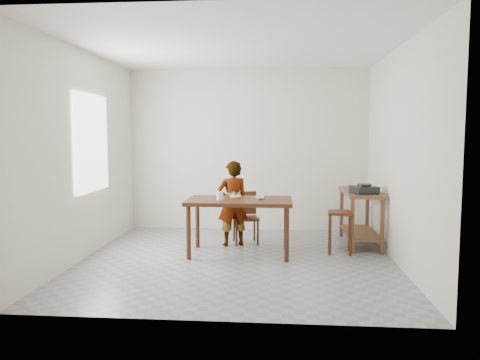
# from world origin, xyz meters

# --- Properties ---
(floor) EXTENTS (4.00, 4.00, 0.04)m
(floor) POSITION_xyz_m (0.00, 0.00, -0.02)
(floor) COLOR gray
(floor) RESTS_ON ground
(ceiling) EXTENTS (4.00, 4.00, 0.04)m
(ceiling) POSITION_xyz_m (0.00, 0.00, 2.72)
(ceiling) COLOR white
(ceiling) RESTS_ON wall_back
(wall_back) EXTENTS (4.00, 0.04, 2.70)m
(wall_back) POSITION_xyz_m (0.00, 2.02, 1.35)
(wall_back) COLOR beige
(wall_back) RESTS_ON ground
(wall_front) EXTENTS (4.00, 0.04, 2.70)m
(wall_front) POSITION_xyz_m (0.00, -2.02, 1.35)
(wall_front) COLOR beige
(wall_front) RESTS_ON ground
(wall_left) EXTENTS (0.04, 4.00, 2.70)m
(wall_left) POSITION_xyz_m (-2.02, 0.00, 1.35)
(wall_left) COLOR beige
(wall_left) RESTS_ON ground
(wall_right) EXTENTS (0.04, 4.00, 2.70)m
(wall_right) POSITION_xyz_m (2.02, 0.00, 1.35)
(wall_right) COLOR beige
(wall_right) RESTS_ON ground
(window_pane) EXTENTS (0.02, 1.10, 1.30)m
(window_pane) POSITION_xyz_m (-1.97, 0.20, 1.50)
(window_pane) COLOR white
(window_pane) RESTS_ON wall_left
(dining_table) EXTENTS (1.40, 0.80, 0.75)m
(dining_table) POSITION_xyz_m (0.00, 0.30, 0.38)
(dining_table) COLOR #3D1E10
(dining_table) RESTS_ON floor
(prep_counter) EXTENTS (0.50, 1.20, 0.80)m
(prep_counter) POSITION_xyz_m (1.72, 1.00, 0.40)
(prep_counter) COLOR brown
(prep_counter) RESTS_ON floor
(child) EXTENTS (0.52, 0.43, 1.24)m
(child) POSITION_xyz_m (-0.14, 0.80, 0.62)
(child) COLOR white
(child) RESTS_ON floor
(dining_chair) EXTENTS (0.43, 0.43, 0.76)m
(dining_chair) POSITION_xyz_m (0.04, 0.95, 0.38)
(dining_chair) COLOR #3D1E10
(dining_chair) RESTS_ON floor
(stool) EXTENTS (0.36, 0.36, 0.58)m
(stool) POSITION_xyz_m (1.36, 0.46, 0.29)
(stool) COLOR #3D1E10
(stool) RESTS_ON floor
(glass_tumbler) EXTENTS (0.11, 0.11, 0.11)m
(glass_tumbler) POSITION_xyz_m (-0.25, 0.21, 0.81)
(glass_tumbler) COLOR white
(glass_tumbler) RESTS_ON dining_table
(small_bowl) EXTENTS (0.14, 0.14, 0.04)m
(small_bowl) POSITION_xyz_m (0.27, 0.31, 0.77)
(small_bowl) COLOR silver
(small_bowl) RESTS_ON dining_table
(banana) EXTENTS (0.19, 0.15, 0.06)m
(banana) POSITION_xyz_m (-0.06, 0.40, 0.78)
(banana) COLOR #DCBE4C
(banana) RESTS_ON dining_table
(serving_bowl) EXTENTS (0.25, 0.25, 0.05)m
(serving_bowl) POSITION_xyz_m (1.70, 1.35, 0.82)
(serving_bowl) COLOR silver
(serving_bowl) RESTS_ON prep_counter
(gas_burner) EXTENTS (0.39, 0.39, 0.10)m
(gas_burner) POSITION_xyz_m (1.70, 0.65, 0.85)
(gas_burner) COLOR black
(gas_burner) RESTS_ON prep_counter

